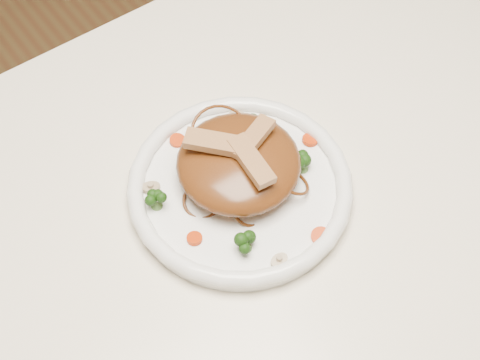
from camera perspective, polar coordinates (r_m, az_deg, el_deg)
table at (r=0.91m, az=0.57°, el=-7.53°), size 1.20×0.80×0.75m
plate at (r=0.85m, az=0.00°, el=-0.83°), size 0.34×0.34×0.02m
noodle_mound at (r=0.83m, az=-0.11°, el=1.39°), size 0.18×0.18×0.05m
chicken_a at (r=0.81m, az=1.07°, el=3.39°), size 0.07×0.04×0.01m
chicken_b at (r=0.80m, az=-1.85°, el=3.00°), size 0.07×0.07×0.01m
chicken_c at (r=0.79m, az=0.91°, el=1.56°), size 0.03×0.07×0.01m
broccoli_0 at (r=0.88m, az=0.90°, el=4.51°), size 0.03×0.03×0.03m
broccoli_1 at (r=0.82m, az=-6.81°, el=-1.53°), size 0.03×0.03×0.03m
broccoli_2 at (r=0.78m, az=0.49°, el=-4.97°), size 0.03×0.03×0.03m
broccoli_3 at (r=0.84m, az=5.13°, el=1.42°), size 0.03×0.03×0.03m
carrot_0 at (r=0.89m, az=-0.05°, el=4.66°), size 0.02×0.02×0.00m
carrot_1 at (r=0.80m, az=-3.69°, el=-4.72°), size 0.02×0.02×0.00m
carrot_2 at (r=0.88m, az=5.68°, el=3.25°), size 0.02×0.02×0.00m
carrot_3 at (r=0.88m, az=-5.07°, el=3.19°), size 0.03×0.03×0.00m
carrot_4 at (r=0.81m, az=6.53°, el=-4.52°), size 0.03×0.03×0.00m
mushroom_0 at (r=0.79m, az=3.17°, el=-6.49°), size 0.02×0.02×0.01m
mushroom_1 at (r=0.89m, az=1.87°, el=4.68°), size 0.03×0.03×0.01m
mushroom_2 at (r=0.84m, az=-7.19°, el=-0.61°), size 0.03×0.03×0.01m
mushroom_3 at (r=0.90m, az=-0.12°, el=5.03°), size 0.04×0.04×0.01m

